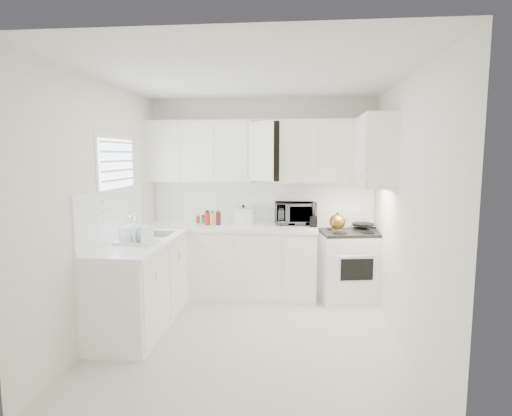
# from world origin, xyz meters

# --- Properties ---
(floor) EXTENTS (3.20, 3.20, 0.00)m
(floor) POSITION_xyz_m (0.00, 0.00, 0.00)
(floor) COLOR silver
(floor) RESTS_ON ground
(ceiling) EXTENTS (3.20, 3.20, 0.00)m
(ceiling) POSITION_xyz_m (0.00, 0.00, 2.60)
(ceiling) COLOR white
(ceiling) RESTS_ON ground
(wall_back) EXTENTS (3.00, 0.00, 3.00)m
(wall_back) POSITION_xyz_m (0.00, 1.60, 1.30)
(wall_back) COLOR white
(wall_back) RESTS_ON ground
(wall_front) EXTENTS (3.00, 0.00, 3.00)m
(wall_front) POSITION_xyz_m (0.00, -1.60, 1.30)
(wall_front) COLOR white
(wall_front) RESTS_ON ground
(wall_left) EXTENTS (0.00, 3.20, 3.20)m
(wall_left) POSITION_xyz_m (-1.50, 0.00, 1.30)
(wall_left) COLOR white
(wall_left) RESTS_ON ground
(wall_right) EXTENTS (0.00, 3.20, 3.20)m
(wall_right) POSITION_xyz_m (1.50, 0.00, 1.30)
(wall_right) COLOR white
(wall_right) RESTS_ON ground
(window_blinds) EXTENTS (0.06, 0.96, 1.06)m
(window_blinds) POSITION_xyz_m (-1.48, 0.35, 1.55)
(window_blinds) COLOR white
(window_blinds) RESTS_ON wall_left
(lower_cabinets_back) EXTENTS (2.22, 0.60, 0.90)m
(lower_cabinets_back) POSITION_xyz_m (-0.39, 1.30, 0.45)
(lower_cabinets_back) COLOR white
(lower_cabinets_back) RESTS_ON floor
(lower_cabinets_left) EXTENTS (0.60, 1.60, 0.90)m
(lower_cabinets_left) POSITION_xyz_m (-1.20, 0.20, 0.45)
(lower_cabinets_left) COLOR white
(lower_cabinets_left) RESTS_ON floor
(countertop_back) EXTENTS (2.24, 0.64, 0.05)m
(countertop_back) POSITION_xyz_m (-0.39, 1.29, 0.93)
(countertop_back) COLOR white
(countertop_back) RESTS_ON lower_cabinets_back
(countertop_left) EXTENTS (0.64, 1.62, 0.05)m
(countertop_left) POSITION_xyz_m (-1.19, 0.20, 0.93)
(countertop_left) COLOR white
(countertop_left) RESTS_ON lower_cabinets_left
(backsplash_back) EXTENTS (2.98, 0.02, 0.55)m
(backsplash_back) POSITION_xyz_m (0.00, 1.59, 1.23)
(backsplash_back) COLOR white
(backsplash_back) RESTS_ON wall_back
(backsplash_left) EXTENTS (0.02, 1.60, 0.55)m
(backsplash_left) POSITION_xyz_m (-1.49, 0.20, 1.23)
(backsplash_left) COLOR white
(backsplash_left) RESTS_ON wall_left
(upper_cabinets_back) EXTENTS (3.00, 0.33, 0.80)m
(upper_cabinets_back) POSITION_xyz_m (0.00, 1.44, 1.50)
(upper_cabinets_back) COLOR white
(upper_cabinets_back) RESTS_ON wall_back
(upper_cabinets_right) EXTENTS (0.33, 0.90, 0.80)m
(upper_cabinets_right) POSITION_xyz_m (1.33, 0.82, 1.50)
(upper_cabinets_right) COLOR white
(upper_cabinets_right) RESTS_ON wall_right
(sink) EXTENTS (0.42, 0.38, 0.30)m
(sink) POSITION_xyz_m (-1.19, 0.55, 1.07)
(sink) COLOR gray
(sink) RESTS_ON countertop_left
(stove) EXTENTS (0.84, 0.73, 1.15)m
(stove) POSITION_xyz_m (1.15, 1.28, 0.57)
(stove) COLOR white
(stove) RESTS_ON floor
(tea_kettle) EXTENTS (0.30, 0.28, 0.22)m
(tea_kettle) POSITION_xyz_m (0.97, 1.12, 1.05)
(tea_kettle) COLOR olive
(tea_kettle) RESTS_ON stove
(frying_pan) EXTENTS (0.41, 0.53, 0.04)m
(frying_pan) POSITION_xyz_m (1.33, 1.44, 0.97)
(frying_pan) COLOR black
(frying_pan) RESTS_ON stove
(microwave) EXTENTS (0.55, 0.35, 0.35)m
(microwave) POSITION_xyz_m (0.45, 1.44, 1.13)
(microwave) COLOR gray
(microwave) RESTS_ON countertop_back
(rice_cooker) EXTENTS (0.30, 0.30, 0.26)m
(rice_cooker) POSITION_xyz_m (-0.23, 1.34, 1.08)
(rice_cooker) COLOR white
(rice_cooker) RESTS_ON countertop_back
(paper_towel) EXTENTS (0.12, 0.12, 0.27)m
(paper_towel) POSITION_xyz_m (-0.16, 1.49, 1.08)
(paper_towel) COLOR white
(paper_towel) RESTS_ON countertop_back
(utensil_crock) EXTENTS (0.14, 0.14, 0.32)m
(utensil_crock) POSITION_xyz_m (0.68, 1.23, 1.11)
(utensil_crock) COLOR black
(utensil_crock) RESTS_ON countertop_back
(dish_rack) EXTENTS (0.42, 0.33, 0.21)m
(dish_rack) POSITION_xyz_m (-1.18, 0.04, 1.06)
(dish_rack) COLOR white
(dish_rack) RESTS_ON countertop_left
(spice_left_0) EXTENTS (0.06, 0.06, 0.13)m
(spice_left_0) POSITION_xyz_m (-0.85, 1.42, 1.02)
(spice_left_0) COLOR brown
(spice_left_0) RESTS_ON countertop_back
(spice_left_1) EXTENTS (0.06, 0.06, 0.13)m
(spice_left_1) POSITION_xyz_m (-0.78, 1.33, 1.02)
(spice_left_1) COLOR #39832B
(spice_left_1) RESTS_ON countertop_back
(spice_left_2) EXTENTS (0.06, 0.06, 0.13)m
(spice_left_2) POSITION_xyz_m (-0.70, 1.42, 1.02)
(spice_left_2) COLOR red
(spice_left_2) RESTS_ON countertop_back
(spice_left_3) EXTENTS (0.06, 0.06, 0.13)m
(spice_left_3) POSITION_xyz_m (-0.62, 1.33, 1.02)
(spice_left_3) COLOR yellow
(spice_left_3) RESTS_ON countertop_back
(spice_left_4) EXTENTS (0.06, 0.06, 0.13)m
(spice_left_4) POSITION_xyz_m (-0.55, 1.42, 1.02)
(spice_left_4) COLOR #562018
(spice_left_4) RESTS_ON countertop_back
(sauce_right_0) EXTENTS (0.06, 0.06, 0.19)m
(sauce_right_0) POSITION_xyz_m (0.58, 1.46, 1.05)
(sauce_right_0) COLOR red
(sauce_right_0) RESTS_ON countertop_back
(sauce_right_1) EXTENTS (0.06, 0.06, 0.19)m
(sauce_right_1) POSITION_xyz_m (0.64, 1.40, 1.05)
(sauce_right_1) COLOR yellow
(sauce_right_1) RESTS_ON countertop_back
(sauce_right_2) EXTENTS (0.06, 0.06, 0.19)m
(sauce_right_2) POSITION_xyz_m (0.69, 1.46, 1.05)
(sauce_right_2) COLOR #562018
(sauce_right_2) RESTS_ON countertop_back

